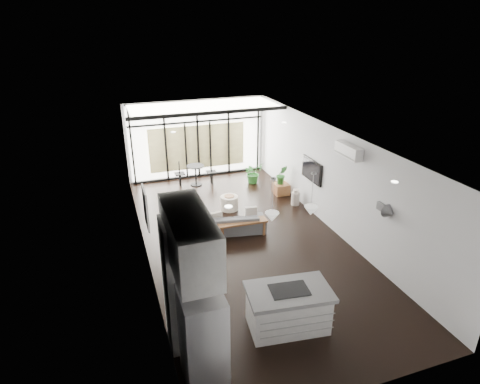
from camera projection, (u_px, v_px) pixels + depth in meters
floor at (244, 240)px, 10.58m from camera, size 5.00×10.00×0.00m
ceiling at (244, 137)px, 9.46m from camera, size 5.00×10.00×0.00m
wall_left at (142, 205)px, 9.27m from camera, size 0.02×10.00×2.80m
wall_right at (331, 179)px, 10.77m from camera, size 0.02×10.00×2.80m
wall_back at (197, 139)px, 14.35m from camera, size 5.00×0.02×2.80m
wall_front at (362, 323)px, 5.69m from camera, size 5.00×0.02×2.80m
glazing at (198, 140)px, 14.25m from camera, size 5.00×0.20×2.80m
skylight at (203, 106)px, 12.94m from camera, size 4.70×1.90×0.06m
neighbour_building at (198, 147)px, 14.43m from camera, size 3.50×0.02×1.60m
island at (288, 309)px, 7.44m from camera, size 1.64×1.10×0.84m
cooktop at (289, 290)px, 7.27m from camera, size 0.76×0.55×0.01m
fridge at (203, 338)px, 6.20m from camera, size 0.64×0.80×1.66m
appliance_column at (184, 284)px, 6.80m from camera, size 0.63×0.66×2.45m
upper_cabinets at (189, 239)px, 5.97m from camera, size 0.62×1.75×0.86m
pendant_left at (272, 217)px, 7.36m from camera, size 0.26×0.26×0.18m
pendant_right at (311, 211)px, 7.60m from camera, size 0.26×0.26×0.18m
sofa at (233, 220)px, 10.87m from camera, size 1.84×0.84×0.69m
console_bench at (242, 229)px, 10.68m from camera, size 1.36×0.40×0.43m
pouf at (229, 203)px, 12.17m from camera, size 0.56×0.56×0.43m
crate at (281, 189)px, 13.27m from camera, size 0.48×0.48×0.36m
plant_tall at (253, 175)px, 14.13m from camera, size 0.83×0.88×0.59m
plant_crate at (281, 180)px, 13.14m from camera, size 0.50×0.72×0.29m
milk_can at (295, 197)px, 12.46m from camera, size 0.29×0.29×0.52m
bistro_set at (196, 176)px, 13.91m from camera, size 1.45×0.79×0.66m
tv at (312, 170)px, 11.67m from camera, size 0.05×1.10×0.65m
ac_unit at (348, 151)px, 9.62m from camera, size 0.22×0.90×0.30m
framed_art at (146, 208)px, 8.79m from camera, size 0.04×0.70×0.90m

